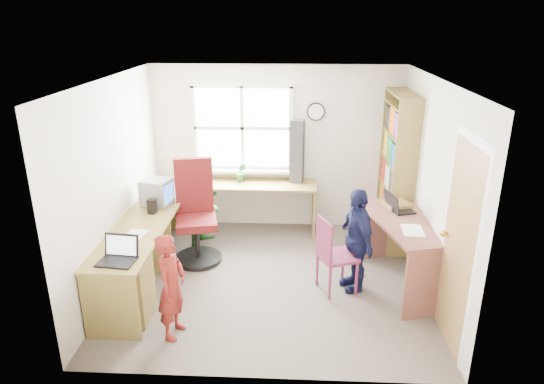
# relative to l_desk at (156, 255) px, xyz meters

# --- Properties ---
(room) EXTENTS (3.64, 3.44, 2.44)m
(room) POSITION_rel_l_desk_xyz_m (1.32, 0.38, 0.76)
(room) COLOR #4E463D
(room) RESTS_ON ground
(l_desk) EXTENTS (2.38, 2.95, 0.75)m
(l_desk) POSITION_rel_l_desk_xyz_m (0.00, 0.00, 0.00)
(l_desk) COLOR olive
(l_desk) RESTS_ON ground
(right_desk) EXTENTS (0.99, 1.55, 0.83)m
(right_desk) POSITION_rel_l_desk_xyz_m (2.86, 0.28, 0.14)
(right_desk) COLOR brown
(right_desk) RESTS_ON ground
(bookshelf) EXTENTS (0.30, 1.02, 2.10)m
(bookshelf) POSITION_rel_l_desk_xyz_m (2.96, 1.47, 0.55)
(bookshelf) COLOR olive
(bookshelf) RESTS_ON ground
(swivel_chair) EXTENTS (0.74, 0.74, 1.33)m
(swivel_chair) POSITION_rel_l_desk_xyz_m (0.31, 0.82, 0.11)
(swivel_chair) COLOR black
(swivel_chair) RESTS_ON ground
(wooden_chair) EXTENTS (0.52, 0.52, 0.91)m
(wooden_chair) POSITION_rel_l_desk_xyz_m (2.02, 0.08, 0.04)
(wooden_chair) COLOR maroon
(wooden_chair) RESTS_ON ground
(crt_monitor) EXTENTS (0.40, 0.37, 0.34)m
(crt_monitor) POSITION_rel_l_desk_xyz_m (-0.17, 0.80, 0.47)
(crt_monitor) COLOR gray
(crt_monitor) RESTS_ON l_desk
(laptop_left) EXTENTS (0.38, 0.33, 0.24)m
(laptop_left) POSITION_rel_l_desk_xyz_m (-0.15, -0.68, 0.35)
(laptop_left) COLOR black
(laptop_left) RESTS_ON l_desk
(laptop_right) EXTENTS (0.36, 0.40, 0.23)m
(laptop_right) POSITION_rel_l_desk_xyz_m (2.80, 0.58, 0.42)
(laptop_right) COLOR black
(laptop_right) RESTS_ON right_desk
(speaker_a) EXTENTS (0.11, 0.11, 0.18)m
(speaker_a) POSITION_rel_l_desk_xyz_m (-0.16, 0.52, 0.38)
(speaker_a) COLOR black
(speaker_a) RESTS_ON l_desk
(speaker_b) EXTENTS (0.10, 0.10, 0.17)m
(speaker_b) POSITION_rel_l_desk_xyz_m (-0.21, 1.07, 0.38)
(speaker_b) COLOR black
(speaker_b) RESTS_ON l_desk
(cd_tower) EXTENTS (0.21, 0.20, 0.92)m
(cd_tower) POSITION_rel_l_desk_xyz_m (1.60, 1.80, 0.75)
(cd_tower) COLOR black
(cd_tower) RESTS_ON l_desk
(game_box) EXTENTS (0.36, 0.36, 0.06)m
(game_box) POSITION_rel_l_desk_xyz_m (2.83, 0.71, 0.40)
(game_box) COLOR red
(game_box) RESTS_ON right_desk
(paper_a) EXTENTS (0.24, 0.31, 0.00)m
(paper_a) POSITION_rel_l_desk_xyz_m (-0.18, -0.10, 0.30)
(paper_a) COLOR white
(paper_a) RESTS_ON l_desk
(paper_b) EXTENTS (0.24, 0.33, 0.00)m
(paper_b) POSITION_rel_l_desk_xyz_m (2.87, 0.01, 0.37)
(paper_b) COLOR white
(paper_b) RESTS_ON right_desk
(potted_plant) EXTENTS (0.17, 0.14, 0.28)m
(potted_plant) POSITION_rel_l_desk_xyz_m (0.80, 1.77, 0.43)
(potted_plant) COLOR #28652F
(potted_plant) RESTS_ON l_desk
(person_red) EXTENTS (0.33, 0.44, 1.10)m
(person_red) POSITION_rel_l_desk_xyz_m (0.39, -0.82, 0.09)
(person_red) COLOR maroon
(person_red) RESTS_ON ground
(person_green) EXTENTS (0.59, 0.68, 1.21)m
(person_green) POSITION_rel_l_desk_xyz_m (0.35, 1.28, 0.15)
(person_green) COLOR #2E702D
(person_green) RESTS_ON ground
(person_navy) EXTENTS (0.50, 0.78, 1.24)m
(person_navy) POSITION_rel_l_desk_xyz_m (2.29, 0.17, 0.16)
(person_navy) COLOR #121538
(person_navy) RESTS_ON ground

